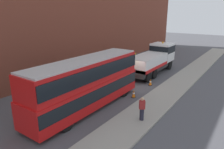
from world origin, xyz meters
TOP-DOWN VIEW (x-y plane):
  - ground_plane at (0.00, 0.00)m, footprint 120.00×120.00m
  - near_kerb at (0.00, -4.20)m, footprint 60.00×2.80m
  - building_facade at (0.00, 8.21)m, footprint 60.00×1.50m
  - recovery_tow_truck at (5.99, -0.09)m, footprint 10.14×2.67m
  - double_decker_bus at (-6.50, -0.09)m, footprint 11.06×2.58m
  - pedestrian_onlooker at (-5.96, -4.64)m, footprint 0.45×0.48m
  - traffic_cone_near_bus at (-2.44, -2.02)m, footprint 0.36×0.36m
  - traffic_cone_midway at (1.42, -1.87)m, footprint 0.36×0.36m

SIDE VIEW (x-z plane):
  - ground_plane at x=0.00m, z-range 0.00..0.00m
  - near_kerb at x=0.00m, z-range 0.00..0.15m
  - traffic_cone_near_bus at x=-2.44m, z-range -0.02..0.70m
  - traffic_cone_midway at x=1.42m, z-range -0.02..0.70m
  - pedestrian_onlooker at x=-5.96m, z-range 0.13..1.84m
  - recovery_tow_truck at x=5.99m, z-range -0.08..3.59m
  - double_decker_bus at x=-6.50m, z-range 0.20..4.26m
  - building_facade at x=0.00m, z-range 0.07..16.07m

